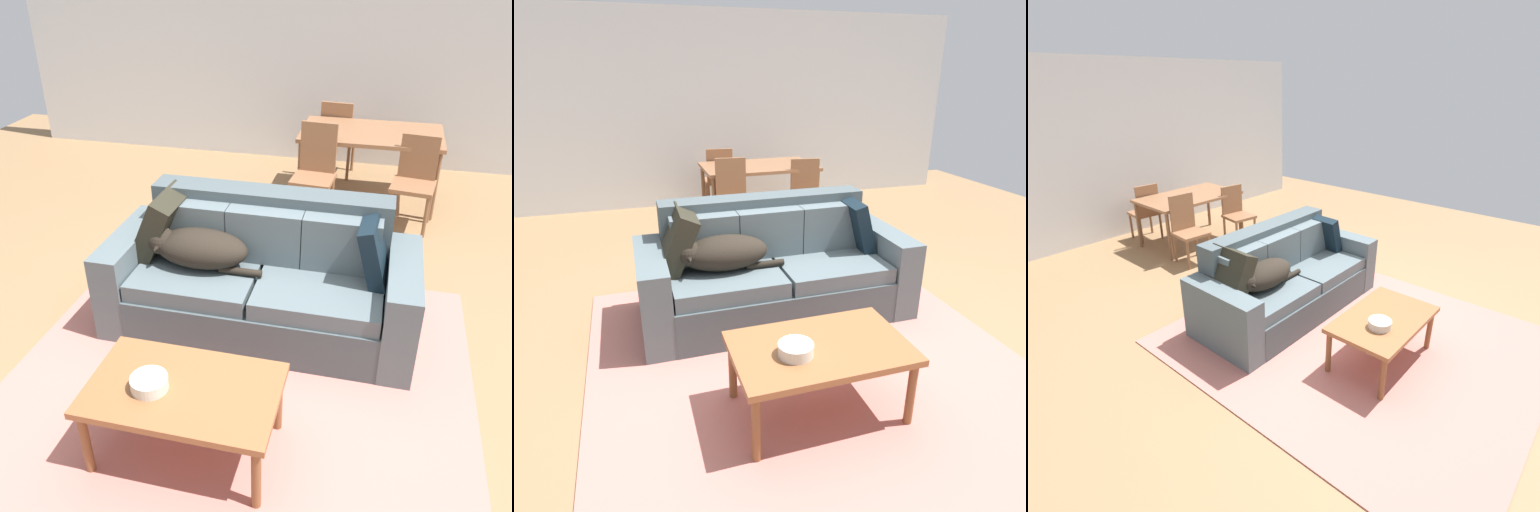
# 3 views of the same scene
# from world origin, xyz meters

# --- Properties ---
(ground_plane) EXTENTS (10.00, 10.00, 0.00)m
(ground_plane) POSITION_xyz_m (0.00, 0.00, 0.00)
(ground_plane) COLOR #8F6C48
(back_partition) EXTENTS (8.00, 0.12, 2.70)m
(back_partition) POSITION_xyz_m (0.00, 4.00, 1.35)
(back_partition) COLOR silver
(back_partition) RESTS_ON ground
(area_rug) EXTENTS (2.95, 3.28, 0.01)m
(area_rug) POSITION_xyz_m (-0.04, -0.58, 0.01)
(area_rug) COLOR #C27267
(area_rug) RESTS_ON ground
(couch) EXTENTS (2.16, 0.92, 0.94)m
(couch) POSITION_xyz_m (-0.04, 0.36, 0.36)
(couch) COLOR #434E52
(couch) RESTS_ON ground
(dog_on_left_cushion) EXTENTS (0.83, 0.36, 0.27)m
(dog_on_left_cushion) POSITION_xyz_m (-0.49, 0.26, 0.61)
(dog_on_left_cushion) COLOR black
(dog_on_left_cushion) RESTS_ON couch
(throw_pillow_by_left_arm) EXTENTS (0.35, 0.48, 0.50)m
(throw_pillow_by_left_arm) POSITION_xyz_m (-0.81, 0.41, 0.69)
(throw_pillow_by_left_arm) COLOR black
(throw_pillow_by_left_arm) RESTS_ON couch
(throw_pillow_by_right_arm) EXTENTS (0.25, 0.45, 0.45)m
(throw_pillow_by_right_arm) POSITION_xyz_m (0.72, 0.41, 0.67)
(throw_pillow_by_right_arm) COLOR black
(throw_pillow_by_right_arm) RESTS_ON couch
(coffee_table) EXTENTS (1.01, 0.62, 0.46)m
(coffee_table) POSITION_xyz_m (-0.17, -0.90, 0.41)
(coffee_table) COLOR #925A33
(coffee_table) RESTS_ON ground
(bowl_on_coffee_table) EXTENTS (0.20, 0.20, 0.07)m
(bowl_on_coffee_table) POSITION_xyz_m (-0.33, -0.95, 0.49)
(bowl_on_coffee_table) COLOR silver
(bowl_on_coffee_table) RESTS_ON coffee_table
(dining_table) EXTENTS (1.45, 0.89, 0.75)m
(dining_table) POSITION_xyz_m (0.55, 2.83, 0.68)
(dining_table) COLOR #906040
(dining_table) RESTS_ON ground
(dining_chair_near_left) EXTENTS (0.43, 0.43, 0.95)m
(dining_chair_near_left) POSITION_xyz_m (0.06, 2.24, 0.52)
(dining_chair_near_left) COLOR #906040
(dining_chair_near_left) RESTS_ON ground
(dining_chair_near_right) EXTENTS (0.45, 0.45, 0.88)m
(dining_chair_near_right) POSITION_xyz_m (1.02, 2.28, 0.49)
(dining_chair_near_right) COLOR #906040
(dining_chair_near_right) RESTS_ON ground
(dining_chair_far_left) EXTENTS (0.43, 0.43, 0.91)m
(dining_chair_far_left) POSITION_xyz_m (0.14, 3.42, 0.50)
(dining_chair_far_left) COLOR #906040
(dining_chair_far_left) RESTS_ON ground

